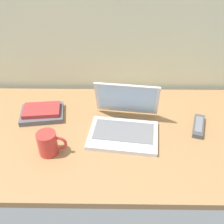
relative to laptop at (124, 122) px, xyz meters
name	(u,v)px	position (x,y,z in m)	size (l,w,h in m)	color
desk	(101,135)	(-0.11, -0.02, -0.06)	(1.60, 0.76, 0.03)	#A87A4C
laptop	(124,122)	(0.00, 0.00, 0.00)	(0.34, 0.33, 0.21)	silver
coffee_mug	(48,143)	(-0.32, -0.15, 0.01)	(0.12, 0.08, 0.10)	red
remote_control_near	(199,126)	(0.35, 0.02, -0.03)	(0.09, 0.17, 0.02)	#4C4C51
book_stack	(42,112)	(-0.41, 0.10, -0.02)	(0.23, 0.18, 0.05)	#595960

